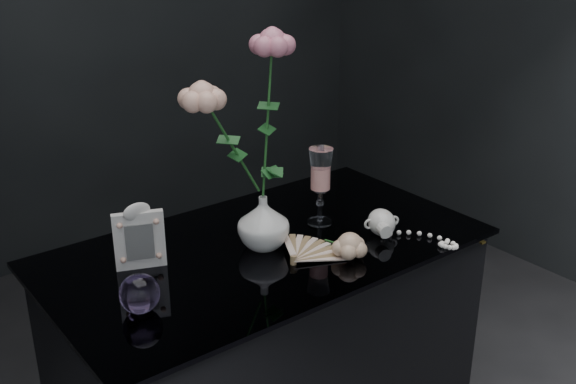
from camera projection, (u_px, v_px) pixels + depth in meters
table at (268, 374)px, 1.77m from camera, size 1.05×0.58×0.76m
vase at (263, 222)px, 1.59m from camera, size 0.13×0.13×0.13m
wine_glass at (320, 187)px, 1.71m from camera, size 0.08×0.08×0.20m
picture_frame at (139, 236)px, 1.50m from camera, size 0.14×0.13×0.16m
paperweight at (140, 294)px, 1.34m from camera, size 0.11×0.11×0.08m
paper_fan at (293, 259)px, 1.53m from camera, size 0.26×0.20×0.03m
loose_rose at (350, 245)px, 1.56m from camera, size 0.15×0.19×0.06m
pearl_jar at (382, 221)px, 1.67m from camera, size 0.30×0.31×0.07m
roses at (249, 119)px, 1.48m from camera, size 0.29×0.13×0.43m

